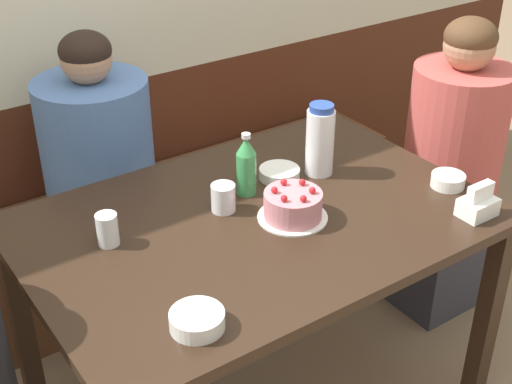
{
  "coord_description": "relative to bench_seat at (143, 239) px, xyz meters",
  "views": [
    {
      "loc": [
        -1.01,
        -1.46,
        1.89
      ],
      "look_at": [
        0.03,
        0.05,
        0.82
      ],
      "focal_mm": 50.0,
      "sensor_mm": 36.0,
      "label": 1
    }
  ],
  "objects": [
    {
      "name": "glass_tumbler_short",
      "position": [
        -0.42,
        -0.71,
        0.59
      ],
      "size": [
        0.06,
        0.06,
        0.09
      ],
      "color": "silver",
      "rests_on": "dining_table"
    },
    {
      "name": "dining_table",
      "position": [
        0.0,
        -0.83,
        0.45
      ],
      "size": [
        1.36,
        0.93,
        0.77
      ],
      "color": "black",
      "rests_on": "ground_plane"
    },
    {
      "name": "bowl_rice_small",
      "position": [
        0.2,
        -0.68,
        0.56
      ],
      "size": [
        0.13,
        0.13,
        0.03
      ],
      "color": "white",
      "rests_on": "dining_table"
    },
    {
      "name": "glass_water_tall",
      "position": [
        -0.06,
        -0.74,
        0.58
      ],
      "size": [
        0.07,
        0.07,
        0.09
      ],
      "color": "silver",
      "rests_on": "dining_table"
    },
    {
      "name": "bench_seat",
      "position": [
        0.0,
        0.0,
        0.0
      ],
      "size": [
        2.35,
        0.38,
        0.46
      ],
      "color": "#56331E",
      "rests_on": "ground_plane"
    },
    {
      "name": "napkin_holder",
      "position": [
        0.54,
        -1.19,
        0.58
      ],
      "size": [
        0.11,
        0.08,
        0.11
      ],
      "color": "white",
      "rests_on": "dining_table"
    },
    {
      "name": "person_teal_shirt",
      "position": [
        -0.19,
        -0.11,
        0.36
      ],
      "size": [
        0.4,
        0.4,
        1.18
      ],
      "rotation": [
        0.0,
        0.0,
        -1.57
      ],
      "color": "#33333D",
      "rests_on": "ground_plane"
    },
    {
      "name": "birthday_cake",
      "position": [
        0.08,
        -0.9,
        0.58
      ],
      "size": [
        0.21,
        0.21,
        0.1
      ],
      "color": "white",
      "rests_on": "dining_table"
    },
    {
      "name": "soju_bottle",
      "position": [
        0.06,
        -0.7,
        0.64
      ],
      "size": [
        0.06,
        0.06,
        0.2
      ],
      "color": "#388E4C",
      "rests_on": "dining_table"
    },
    {
      "name": "bowl_side_dish",
      "position": [
        0.6,
        -1.02,
        0.56
      ],
      "size": [
        0.11,
        0.11,
        0.04
      ],
      "color": "white",
      "rests_on": "dining_table"
    },
    {
      "name": "water_pitcher",
      "position": [
        0.33,
        -0.72,
        0.66
      ],
      "size": [
        0.09,
        0.09,
        0.24
      ],
      "color": "white",
      "rests_on": "dining_table"
    },
    {
      "name": "person_pale_blue_shirt",
      "position": [
        0.94,
        -0.76,
        0.36
      ],
      "size": [
        0.36,
        0.36,
        1.2
      ],
      "rotation": [
        0.0,
        0.0,
        3.14
      ],
      "color": "#33333D",
      "rests_on": "ground_plane"
    },
    {
      "name": "bowl_soup_white",
      "position": [
        -0.39,
        -1.15,
        0.56
      ],
      "size": [
        0.13,
        0.13,
        0.04
      ],
      "color": "white",
      "rests_on": "dining_table"
    }
  ]
}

